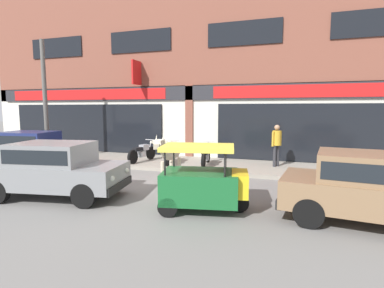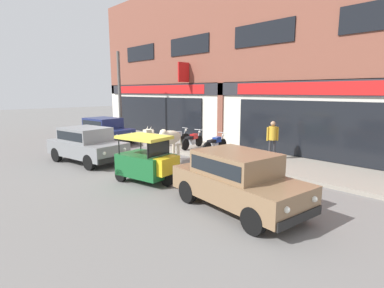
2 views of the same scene
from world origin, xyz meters
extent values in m
plane|color=slate|center=(0.00, 0.00, 0.00)|extent=(90.00, 90.00, 0.00)
cube|color=gray|center=(0.00, 3.71, 0.07)|extent=(19.00, 3.02, 0.13)
cube|color=brown|center=(0.00, 5.50, 5.96)|extent=(23.00, 0.55, 6.42)
cube|color=silver|center=(0.00, 5.50, 1.70)|extent=(23.00, 0.55, 3.40)
cube|color=#28282D|center=(0.00, 5.18, 3.05)|extent=(22.08, 0.08, 0.64)
cube|color=black|center=(-5.75, 5.17, 1.35)|extent=(8.74, 0.10, 2.40)
cube|color=red|center=(-5.75, 5.15, 3.05)|extent=(9.20, 0.05, 0.52)
cube|color=brown|center=(0.00, 5.20, 1.70)|extent=(0.36, 0.12, 3.40)
cube|color=black|center=(5.75, 5.17, 1.35)|extent=(8.74, 0.10, 2.40)
cube|color=red|center=(5.75, 5.15, 3.05)|extent=(9.20, 0.05, 0.52)
cube|color=black|center=(-7.33, 5.19, 5.50)|extent=(3.13, 0.06, 1.00)
cube|color=black|center=(-2.44, 5.19, 5.50)|extent=(3.13, 0.06, 1.00)
cube|color=black|center=(2.44, 5.19, 5.50)|extent=(3.13, 0.06, 1.00)
cube|color=red|center=(-2.44, 4.77, 4.00)|extent=(0.08, 0.80, 1.10)
ellipsoid|color=beige|center=(0.86, 0.91, 1.02)|extent=(0.63, 1.44, 0.60)
sphere|color=beige|center=(0.88, 0.63, 1.25)|extent=(0.32, 0.32, 0.32)
cylinder|color=beige|center=(1.04, 0.49, 0.36)|extent=(0.12, 0.12, 0.72)
cylinder|color=beige|center=(0.75, 0.47, 0.36)|extent=(0.12, 0.12, 0.72)
cylinder|color=beige|center=(0.97, 1.35, 0.36)|extent=(0.12, 0.12, 0.72)
cylinder|color=beige|center=(0.69, 1.33, 0.36)|extent=(0.12, 0.12, 0.72)
cylinder|color=beige|center=(0.93, 0.09, 1.17)|extent=(0.28, 0.48, 0.43)
cube|color=beige|center=(0.95, -0.17, 1.34)|extent=(0.25, 0.38, 0.26)
cube|color=tan|center=(0.96, -0.35, 1.30)|extent=(0.17, 0.15, 0.14)
cone|color=beige|center=(1.04, -0.12, 1.52)|extent=(0.06, 0.12, 0.19)
cone|color=beige|center=(0.84, -0.13, 1.52)|extent=(0.06, 0.12, 0.19)
cube|color=beige|center=(1.10, -0.07, 1.40)|extent=(0.14, 0.05, 0.10)
cube|color=beige|center=(0.78, -0.10, 1.40)|extent=(0.14, 0.05, 0.10)
cylinder|color=beige|center=(0.81, 1.65, 0.80)|extent=(0.05, 0.17, 0.60)
cylinder|color=black|center=(7.32, -0.56, 0.30)|extent=(0.62, 0.25, 0.60)
cylinder|color=black|center=(7.16, -1.99, 0.30)|extent=(0.62, 0.25, 0.60)
cylinder|color=black|center=(5.04, -0.29, 0.30)|extent=(0.62, 0.25, 0.60)
cylinder|color=black|center=(4.87, -1.72, 0.30)|extent=(0.62, 0.25, 0.60)
cube|color=#846647|center=(6.10, -1.14, 0.60)|extent=(3.66, 2.00, 0.60)
cube|color=#846647|center=(6.00, -1.12, 1.18)|extent=(2.06, 1.65, 0.56)
cube|color=black|center=(6.00, -1.12, 1.18)|extent=(1.91, 1.65, 0.35)
cube|color=black|center=(7.82, -1.34, 0.38)|extent=(0.30, 1.52, 0.20)
cube|color=black|center=(4.38, -0.93, 0.38)|extent=(0.30, 1.52, 0.20)
sphere|color=silver|center=(7.90, -0.86, 0.68)|extent=(0.14, 0.14, 0.14)
sphere|color=silver|center=(7.79, -1.82, 0.68)|extent=(0.14, 0.14, 0.14)
cube|color=red|center=(4.41, -0.44, 0.70)|extent=(0.05, 0.16, 0.14)
cube|color=red|center=(4.30, -1.42, 0.70)|extent=(0.05, 0.16, 0.14)
cylinder|color=black|center=(-4.02, 1.95, 0.30)|extent=(0.62, 0.26, 0.60)
cylinder|color=black|center=(-3.82, 0.52, 0.30)|extent=(0.62, 0.26, 0.60)
cylinder|color=black|center=(-6.30, 1.64, 0.30)|extent=(0.62, 0.26, 0.60)
cylinder|color=black|center=(-6.10, 0.21, 0.30)|extent=(0.62, 0.26, 0.60)
cube|color=navy|center=(-5.06, 1.08, 0.60)|extent=(3.68, 2.05, 0.60)
cube|color=navy|center=(-5.16, 1.07, 1.18)|extent=(2.08, 1.68, 0.56)
cube|color=black|center=(-5.16, 1.07, 1.18)|extent=(1.93, 1.68, 0.35)
cube|color=black|center=(-3.35, 1.31, 0.38)|extent=(0.32, 1.52, 0.20)
cube|color=black|center=(-6.78, 0.85, 0.38)|extent=(0.32, 1.52, 0.20)
sphere|color=silver|center=(-3.38, 1.79, 0.68)|extent=(0.14, 0.14, 0.14)
sphere|color=silver|center=(-3.25, 0.84, 0.68)|extent=(0.14, 0.14, 0.14)
cube|color=red|center=(-6.87, 1.34, 0.70)|extent=(0.05, 0.16, 0.14)
cube|color=red|center=(-6.73, 0.36, 0.70)|extent=(0.05, 0.16, 0.14)
cylinder|color=black|center=(-0.36, -0.72, 0.30)|extent=(0.62, 0.28, 0.60)
cylinder|color=black|center=(-0.12, -2.14, 0.30)|extent=(0.62, 0.28, 0.60)
cylinder|color=black|center=(-2.63, -1.10, 0.30)|extent=(0.62, 0.28, 0.60)
cylinder|color=black|center=(-2.39, -2.52, 0.30)|extent=(0.62, 0.28, 0.60)
cube|color=gray|center=(-1.37, -1.62, 0.60)|extent=(3.72, 2.16, 0.60)
cube|color=gray|center=(-1.47, -1.64, 1.18)|extent=(2.11, 1.74, 0.56)
cube|color=black|center=(-1.47, -1.64, 1.18)|extent=(1.97, 1.73, 0.35)
cube|color=black|center=(0.33, -1.33, 0.38)|extent=(0.37, 1.52, 0.20)
cube|color=black|center=(-3.08, -1.91, 0.38)|extent=(0.37, 1.52, 0.20)
sphere|color=silver|center=(0.28, -0.85, 0.68)|extent=(0.14, 0.14, 0.14)
sphere|color=silver|center=(0.44, -1.80, 0.68)|extent=(0.14, 0.14, 0.14)
cube|color=red|center=(-3.19, -1.42, 0.70)|extent=(0.06, 0.16, 0.14)
cube|color=red|center=(-3.02, -2.40, 0.70)|extent=(0.06, 0.16, 0.14)
cylinder|color=black|center=(3.42, -1.25, 0.22)|extent=(0.45, 0.20, 0.44)
cylinder|color=black|center=(1.80, -1.03, 0.22)|extent=(0.45, 0.20, 0.44)
cylinder|color=black|center=(2.00, -2.05, 0.22)|extent=(0.45, 0.20, 0.44)
cube|color=#19602D|center=(2.54, -1.42, 0.57)|extent=(1.90, 1.46, 0.70)
cube|color=yellow|center=(3.42, -1.25, 0.67)|extent=(0.52, 0.92, 0.52)
cylinder|color=black|center=(3.01, -0.83, 1.19)|extent=(0.04, 0.04, 0.55)
cylinder|color=black|center=(3.19, -1.80, 1.19)|extent=(0.04, 0.04, 0.55)
cylinder|color=black|center=(1.75, -1.07, 1.19)|extent=(0.04, 0.04, 0.55)
cylinder|color=black|center=(1.93, -2.04, 1.19)|extent=(0.04, 0.04, 0.55)
cube|color=#DBCC42|center=(2.49, -1.43, 1.47)|extent=(1.79, 1.39, 0.10)
cube|color=black|center=(3.10, -1.31, 1.19)|extent=(0.20, 0.92, 0.50)
cylinder|color=black|center=(-1.33, 3.87, 0.41)|extent=(0.19, 0.57, 0.56)
cylinder|color=black|center=(-1.52, 2.64, 0.41)|extent=(0.19, 0.57, 0.56)
cube|color=#B2B5BA|center=(-1.43, 3.24, 0.45)|extent=(0.25, 0.35, 0.24)
cube|color=#A8AAB2|center=(-1.40, 3.39, 0.71)|extent=(0.30, 0.43, 0.24)
cube|color=black|center=(-1.47, 3.00, 0.69)|extent=(0.30, 0.55, 0.12)
cylinder|color=#B2B5BA|center=(-1.34, 3.81, 0.71)|extent=(0.08, 0.27, 0.59)
cylinder|color=#B2B5BA|center=(-1.33, 3.85, 0.99)|extent=(0.52, 0.11, 0.03)
sphere|color=silver|center=(-1.32, 3.91, 0.87)|extent=(0.12, 0.12, 0.12)
cylinder|color=#B2B5BA|center=(-1.59, 2.90, 0.37)|extent=(0.13, 0.48, 0.06)
cylinder|color=black|center=(-0.27, 3.86, 0.41)|extent=(0.22, 0.57, 0.56)
cylinder|color=black|center=(0.01, 2.64, 0.41)|extent=(0.22, 0.57, 0.56)
cube|color=#B2B5BA|center=(-0.13, 3.23, 0.45)|extent=(0.27, 0.36, 0.24)
cube|color=red|center=(-0.16, 3.39, 0.71)|extent=(0.32, 0.44, 0.24)
cube|color=black|center=(-0.07, 3.00, 0.69)|extent=(0.33, 0.56, 0.12)
cylinder|color=#B2B5BA|center=(-0.26, 3.80, 0.71)|extent=(0.10, 0.27, 0.59)
cylinder|color=#B2B5BA|center=(-0.26, 3.84, 0.99)|extent=(0.51, 0.15, 0.03)
sphere|color=silver|center=(-0.28, 3.90, 0.87)|extent=(0.12, 0.12, 0.12)
cylinder|color=#B2B5BA|center=(-0.15, 2.86, 0.37)|extent=(0.16, 0.48, 0.06)
cylinder|color=black|center=(1.26, 3.92, 0.41)|extent=(0.17, 0.57, 0.56)
cylinder|color=black|center=(1.42, 2.68, 0.41)|extent=(0.17, 0.57, 0.56)
cube|color=#B2B5BA|center=(1.35, 3.28, 0.45)|extent=(0.24, 0.34, 0.24)
cube|color=navy|center=(1.32, 3.44, 0.71)|extent=(0.29, 0.43, 0.24)
cube|color=black|center=(1.38, 3.04, 0.69)|extent=(0.29, 0.54, 0.12)
cylinder|color=#B2B5BA|center=(1.27, 3.86, 0.71)|extent=(0.07, 0.27, 0.59)
cylinder|color=#B2B5BA|center=(1.26, 3.90, 0.99)|extent=(0.52, 0.10, 0.03)
sphere|color=silver|center=(1.26, 3.96, 0.87)|extent=(0.12, 0.12, 0.12)
cylinder|color=#B2B5BA|center=(1.28, 2.91, 0.37)|extent=(0.12, 0.48, 0.06)
cylinder|color=#2D2D33|center=(3.91, 3.83, 0.54)|extent=(0.11, 0.11, 0.82)
cylinder|color=#2D2D33|center=(4.02, 3.97, 0.54)|extent=(0.11, 0.11, 0.82)
cylinder|color=gold|center=(3.97, 3.90, 1.23)|extent=(0.32, 0.32, 0.56)
cylinder|color=gold|center=(3.83, 3.74, 1.21)|extent=(0.08, 0.08, 0.56)
cylinder|color=gold|center=(4.10, 4.06, 1.21)|extent=(0.08, 0.08, 0.56)
sphere|color=tan|center=(3.97, 3.90, 1.63)|extent=(0.20, 0.20, 0.20)
cylinder|color=#595651|center=(-5.65, 2.50, 2.69)|extent=(0.18, 0.18, 5.12)
camera|label=1|loc=(4.49, -7.85, 2.35)|focal=28.00mm
camera|label=2|loc=(10.48, -6.92, 2.94)|focal=28.00mm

